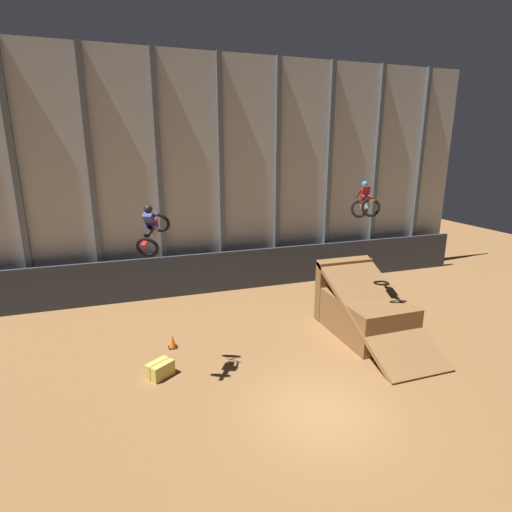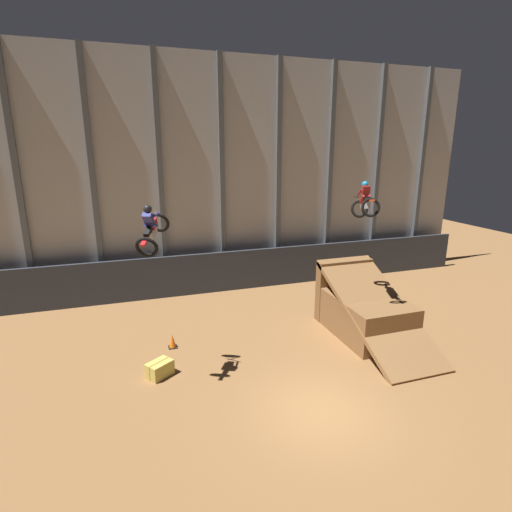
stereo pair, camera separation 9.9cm
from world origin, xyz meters
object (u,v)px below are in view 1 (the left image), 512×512
(hay_bale_trackside, at_px, (160,369))
(traffic_cone_near_ramp, at_px, (173,341))
(rider_bike_right_air, at_px, (365,202))
(dirt_ramp, at_px, (362,310))
(rider_bike_left_air, at_px, (152,229))

(hay_bale_trackside, bearing_deg, traffic_cone_near_ramp, 70.89)
(traffic_cone_near_ramp, xyz_separation_m, hay_bale_trackside, (-0.70, -2.03, -0.00))
(rider_bike_right_air, xyz_separation_m, hay_bale_trackside, (-8.30, -0.25, -5.67))
(hay_bale_trackside, bearing_deg, dirt_ramp, 5.61)
(rider_bike_left_air, bearing_deg, dirt_ramp, 31.13)
(hay_bale_trackside, bearing_deg, rider_bike_left_air, -84.47)
(traffic_cone_near_ramp, bearing_deg, dirt_ramp, -7.89)
(traffic_cone_near_ramp, bearing_deg, rider_bike_left_air, -105.44)
(dirt_ramp, relative_size, rider_bike_left_air, 3.25)
(hay_bale_trackside, bearing_deg, rider_bike_right_air, 1.71)
(rider_bike_left_air, relative_size, hay_bale_trackside, 1.73)
(dirt_ramp, relative_size, traffic_cone_near_ramp, 10.52)
(dirt_ramp, bearing_deg, rider_bike_right_air, -137.72)
(dirt_ramp, distance_m, hay_bale_trackside, 9.08)
(dirt_ramp, distance_m, rider_bike_right_air, 5.02)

